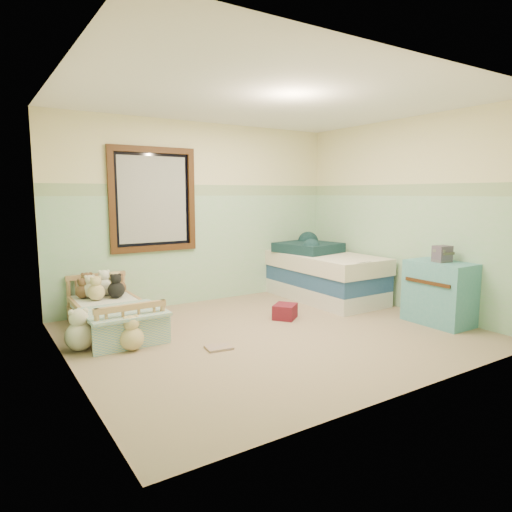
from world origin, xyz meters
TOP-DOWN VIEW (x-y plane):
  - floor at (0.00, 0.00)m, footprint 4.20×3.60m
  - ceiling at (0.00, 0.00)m, footprint 4.20×3.60m
  - wall_back at (0.00, 1.80)m, footprint 4.20×0.04m
  - wall_front at (0.00, -1.80)m, footprint 4.20×0.04m
  - wall_left at (-2.10, 0.00)m, footprint 0.04×3.60m
  - wall_right at (2.10, 0.00)m, footprint 0.04×3.60m
  - wainscot_mint at (0.00, 1.79)m, footprint 4.20×0.01m
  - border_strip at (0.00, 1.79)m, footprint 4.20×0.01m
  - window_frame at (-0.70, 1.76)m, footprint 1.16×0.06m
  - window_blinds at (-0.70, 1.77)m, footprint 0.92×0.01m
  - toddler_bed_frame at (-1.48, 1.05)m, footprint 0.72×1.44m
  - toddler_mattress at (-1.48, 1.05)m, footprint 0.66×1.38m
  - patchwork_quilt at (-1.48, 0.60)m, footprint 0.78×0.72m
  - plush_bed_brown at (-1.63, 1.55)m, footprint 0.20×0.20m
  - plush_bed_white at (-1.43, 1.55)m, footprint 0.21×0.21m
  - plush_bed_tan at (-1.58, 1.33)m, footprint 0.19×0.19m
  - plush_bed_dark at (-1.35, 1.33)m, footprint 0.20×0.20m
  - plush_floor_cream at (-1.93, 0.57)m, footprint 0.28×0.28m
  - plush_floor_tan at (-1.49, 0.30)m, footprint 0.24×0.24m
  - twin_bed_frame at (1.55, 0.95)m, footprint 0.90×1.80m
  - twin_boxspring at (1.55, 0.95)m, footprint 0.90×1.80m
  - twin_mattress at (1.55, 0.95)m, footprint 0.94×1.84m
  - teal_blanket at (1.50, 1.25)m, footprint 0.90×0.94m
  - dresser at (1.86, -0.75)m, footprint 0.46×0.74m
  - book_stack at (1.86, -0.75)m, footprint 0.21×0.17m
  - red_pillow at (0.45, 0.40)m, footprint 0.38×0.37m
  - floor_book at (-0.75, -0.12)m, footprint 0.28×0.23m
  - extra_plush_0 at (-1.69, 1.51)m, footprint 0.17×0.17m
  - extra_plush_1 at (-1.61, 1.49)m, footprint 0.19×0.19m
  - extra_plush_2 at (-1.31, 1.51)m, footprint 0.19×0.19m
  - extra_plush_3 at (-1.26, 1.51)m, footprint 0.17×0.17m

SIDE VIEW (x-z plane):
  - floor at x=0.00m, z-range -0.02..0.00m
  - floor_book at x=-0.75m, z-range 0.00..0.02m
  - red_pillow at x=0.45m, z-range 0.00..0.18m
  - toddler_bed_frame at x=-1.48m, z-range 0.00..0.18m
  - twin_bed_frame at x=1.55m, z-range 0.00..0.22m
  - plush_floor_tan at x=-1.49m, z-range 0.00..0.24m
  - plush_floor_cream at x=-1.93m, z-range 0.00..0.28m
  - toddler_mattress at x=-1.48m, z-range 0.18..0.30m
  - patchwork_quilt at x=-1.48m, z-range 0.30..0.33m
  - twin_boxspring at x=1.55m, z-range 0.22..0.44m
  - dresser at x=1.86m, z-range 0.00..0.74m
  - extra_plush_0 at x=-1.69m, z-range 0.30..0.47m
  - extra_plush_3 at x=-1.26m, z-range 0.30..0.47m
  - extra_plush_1 at x=-1.61m, z-range 0.30..0.49m
  - plush_bed_tan at x=-1.58m, z-range 0.30..0.50m
  - extra_plush_2 at x=-1.31m, z-range 0.30..0.50m
  - plush_bed_dark at x=-1.35m, z-range 0.30..0.50m
  - plush_bed_brown at x=-1.63m, z-range 0.30..0.51m
  - plush_bed_white at x=-1.43m, z-range 0.30..0.51m
  - twin_mattress at x=1.55m, z-range 0.44..0.66m
  - teal_blanket at x=1.50m, z-range 0.66..0.80m
  - wainscot_mint at x=0.00m, z-range 0.00..1.50m
  - book_stack at x=1.86m, z-range 0.74..0.93m
  - wall_back at x=0.00m, z-range 0.00..2.50m
  - wall_front at x=0.00m, z-range 0.00..2.50m
  - wall_left at x=-2.10m, z-range 0.00..2.50m
  - wall_right at x=2.10m, z-range 0.00..2.50m
  - window_blinds at x=-0.70m, z-range 0.89..2.01m
  - window_frame at x=-0.70m, z-range 0.77..2.13m
  - border_strip at x=0.00m, z-range 1.50..1.65m
  - ceiling at x=0.00m, z-range 2.50..2.52m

